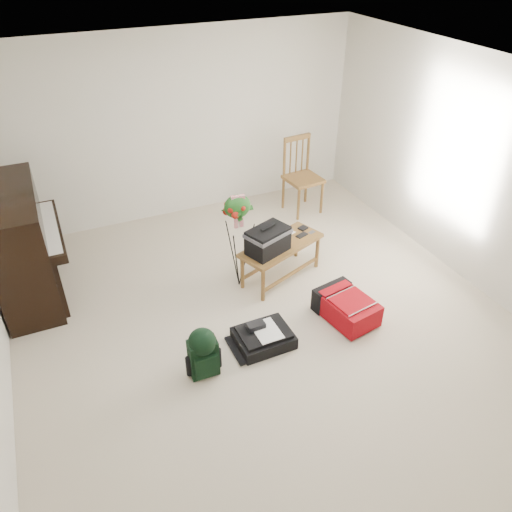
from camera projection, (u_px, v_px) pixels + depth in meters
name	position (u px, v px, depth m)	size (l,w,h in m)	color
floor	(266.00, 324.00, 5.28)	(5.00, 5.50, 0.01)	beige
ceiling	(270.00, 83.00, 3.88)	(5.00, 5.50, 0.01)	white
wall_back	(180.00, 127.00, 6.66)	(5.00, 0.04, 2.50)	silver
wall_right	(476.00, 174.00, 5.43)	(0.04, 5.50, 2.50)	silver
piano	(23.00, 247.00, 5.42)	(0.71, 1.50, 1.25)	black
bench	(269.00, 240.00, 5.61)	(1.12, 0.75, 0.80)	brown
dining_chair	(302.00, 176.00, 7.07)	(0.51, 0.51, 1.08)	brown
red_suitcase	(344.00, 305.00, 5.32)	(0.53, 0.71, 0.28)	#9D060C
black_duffel	(263.00, 337.00, 5.00)	(0.56, 0.45, 0.23)	black
green_backpack	(203.00, 351.00, 4.55)	(0.27, 0.26, 0.53)	black
flower_stand	(238.00, 242.00, 5.52)	(0.42, 0.42, 1.20)	black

